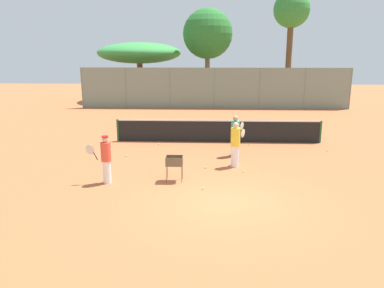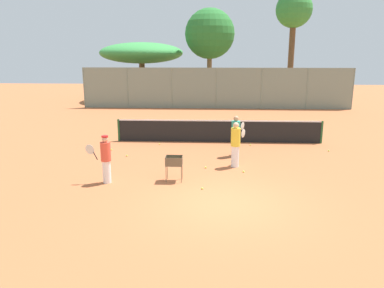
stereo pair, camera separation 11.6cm
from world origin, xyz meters
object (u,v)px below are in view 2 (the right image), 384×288
player_white_outfit (236,144)px  player_red_cap (106,158)px  ball_cart (174,163)px  tennis_net (219,131)px  parked_car (160,93)px  player_yellow_shirt (236,136)px

player_white_outfit → player_red_cap: size_ratio=1.07×
ball_cart → player_red_cap: bearing=-172.9°
tennis_net → ball_cart: tennis_net is taller
ball_cart → parked_car: size_ratio=0.20×
player_red_cap → parked_car: bearing=-87.5°
player_white_outfit → parked_car: bearing=51.3°
tennis_net → player_white_outfit: 3.98m
tennis_net → ball_cart: bearing=-105.9°
player_white_outfit → parked_car: (-5.37, 19.13, -0.22)m
player_yellow_shirt → parked_car: (-5.47, 17.65, -0.21)m
tennis_net → player_yellow_shirt: player_yellow_shirt is taller
player_white_outfit → ball_cart: player_white_outfit is taller
ball_cart → parked_car: (-3.23, 20.84, 0.03)m
player_white_outfit → ball_cart: 2.75m
tennis_net → ball_cart: size_ratio=11.45×
player_white_outfit → player_yellow_shirt: bearing=31.8°
player_red_cap → parked_car: (-1.00, 21.12, -0.17)m
player_yellow_shirt → parked_car: 18.48m
player_red_cap → player_yellow_shirt: size_ratio=0.94×
player_white_outfit → parked_car: player_white_outfit is taller
tennis_net → ball_cart: 5.86m
tennis_net → player_white_outfit: player_white_outfit is taller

